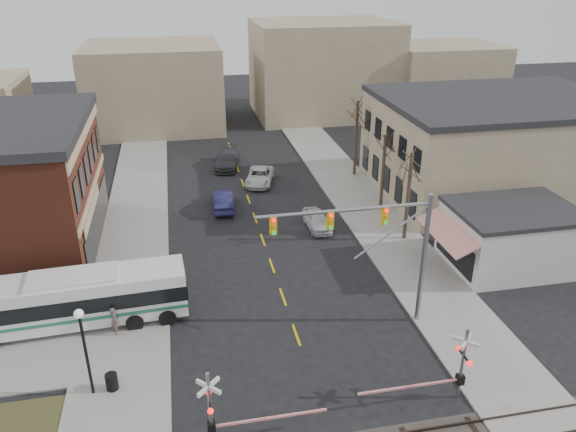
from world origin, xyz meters
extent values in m
plane|color=black|center=(0.00, 0.00, 0.00)|extent=(160.00, 160.00, 0.00)
cube|color=gray|center=(-9.50, 20.00, 0.06)|extent=(5.00, 60.00, 0.12)
cube|color=gray|center=(9.50, 20.00, 0.06)|extent=(5.00, 60.00, 0.12)
cube|color=tan|center=(-11.95, 16.00, 4.30)|extent=(0.10, 15.00, 0.50)
cube|color=tan|center=(-11.95, 16.00, 8.40)|extent=(0.10, 15.00, 0.70)
cube|color=black|center=(-11.95, 16.00, 1.80)|extent=(0.08, 13.00, 2.60)
cube|color=gray|center=(22.00, 20.00, 4.00)|extent=(20.00, 15.00, 8.00)
cube|color=#262628|center=(22.00, 20.00, 8.25)|extent=(20.30, 15.30, 0.50)
cube|color=beige|center=(16.00, 7.00, 2.00)|extent=(8.00, 6.00, 4.00)
cube|color=#262628|center=(16.00, 7.00, 4.15)|extent=(8.20, 6.20, 0.30)
cube|color=red|center=(11.20, 7.00, 3.00)|extent=(1.68, 6.00, 0.87)
cylinder|color=#382B21|center=(10.50, 12.00, 3.50)|extent=(0.28, 0.28, 6.75)
cylinder|color=#382B21|center=(10.80, 18.00, 3.27)|extent=(0.28, 0.28, 6.30)
cylinder|color=#382B21|center=(11.00, 26.00, 3.72)|extent=(0.28, 0.28, 7.20)
cube|color=silver|center=(-12.04, 5.44, 1.80)|extent=(12.34, 3.31, 2.71)
cube|color=black|center=(-12.04, 5.44, 1.99)|extent=(12.38, 3.35, 0.92)
cube|color=#236A4F|center=(-12.04, 5.44, 1.17)|extent=(12.38, 3.35, 0.20)
cylinder|color=black|center=(-12.04, 5.44, 0.51)|extent=(1.16, 2.70, 1.02)
cylinder|color=gray|center=(7.26, 2.04, 4.00)|extent=(0.28, 0.28, 8.00)
cylinder|color=gray|center=(2.55, 2.04, 7.50)|extent=(9.40, 0.20, 0.20)
cube|color=gold|center=(4.76, 2.04, 7.00)|extent=(0.35, 0.30, 1.00)
cube|color=gold|center=(1.76, 2.04, 7.00)|extent=(0.35, 0.30, 1.00)
cube|color=gold|center=(-1.24, 2.04, 7.00)|extent=(0.35, 0.30, 1.00)
cylinder|color=gray|center=(-5.25, -5.00, 2.00)|extent=(0.16, 0.16, 4.00)
cube|color=silver|center=(-5.25, -5.00, 3.30)|extent=(1.00, 1.00, 0.18)
cube|color=silver|center=(-5.25, -5.00, 3.30)|extent=(1.00, 1.00, 0.18)
sphere|color=#FF0C0C|center=(-5.25, -5.55, 2.50)|extent=(0.26, 0.26, 0.26)
sphere|color=#FF0C0C|center=(-5.25, -4.45, 2.50)|extent=(0.26, 0.26, 0.26)
cube|color=black|center=(-5.25, -5.00, 1.10)|extent=(0.35, 0.35, 0.50)
cube|color=#FF0C0C|center=(-2.65, -5.00, 1.10)|extent=(5.00, 0.10, 0.10)
cylinder|color=gray|center=(6.62, -4.35, 2.00)|extent=(0.16, 0.16, 4.00)
cube|color=silver|center=(6.62, -4.35, 3.30)|extent=(1.00, 1.00, 0.18)
cube|color=silver|center=(6.62, -4.35, 3.30)|extent=(1.00, 1.00, 0.18)
sphere|color=#FF0C0C|center=(6.62, -4.90, 2.50)|extent=(0.26, 0.26, 0.26)
sphere|color=#FF0C0C|center=(6.62, -3.80, 2.50)|extent=(0.26, 0.26, 0.26)
cube|color=black|center=(6.62, -4.35, 1.10)|extent=(0.35, 0.35, 0.50)
cube|color=#FF0C0C|center=(4.02, -4.35, 1.10)|extent=(5.00, 0.10, 0.10)
cylinder|color=black|center=(-10.70, -0.66, 2.34)|extent=(0.14, 0.14, 4.45)
sphere|color=silver|center=(-10.70, -0.66, 4.72)|extent=(0.44, 0.44, 0.44)
cylinder|color=black|center=(-9.79, -0.56, 0.55)|extent=(0.60, 0.60, 0.86)
imported|color=silver|center=(4.51, 15.21, 0.69)|extent=(1.78, 4.09, 1.37)
imported|color=#1C1B45|center=(-2.37, 20.41, 0.77)|extent=(1.78, 4.70, 1.53)
imported|color=silver|center=(1.58, 25.61, 0.69)|extent=(3.54, 5.40, 1.38)
imported|color=#38393D|center=(-0.97, 30.81, 0.80)|extent=(3.32, 5.85, 1.60)
imported|color=#594C47|center=(-9.96, 4.03, 0.97)|extent=(0.59, 0.72, 1.71)
imported|color=#2E2B4C|center=(-11.49, 7.74, 0.92)|extent=(0.99, 0.95, 1.61)
camera|label=1|loc=(-5.60, -23.33, 19.39)|focal=35.00mm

